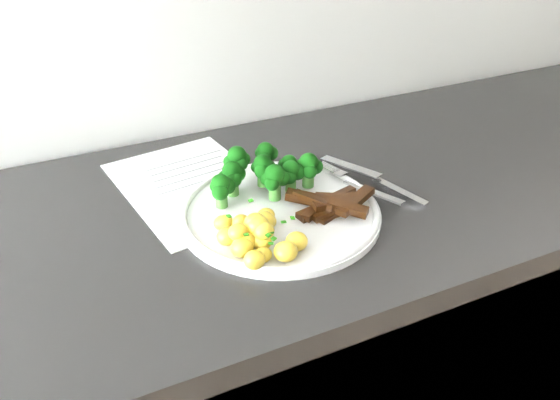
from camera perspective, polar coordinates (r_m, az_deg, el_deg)
name	(u,v)px	position (r m, az deg, el deg)	size (l,w,h in m)	color
counter	(289,383)	(1.23, 0.87, -18.00)	(2.40, 0.60, 0.90)	black
recipe_paper	(194,185)	(0.97, -8.70, 1.47)	(0.26, 0.34, 0.00)	white
plate	(280,212)	(0.88, 0.00, -1.17)	(0.31, 0.31, 0.02)	white
broccoli	(264,170)	(0.91, -1.66, 3.00)	(0.19, 0.11, 0.07)	#376C27
potatoes	(255,234)	(0.80, -2.50, -3.47)	(0.11, 0.13, 0.05)	gold
beef_strips	(331,204)	(0.87, 5.20, -0.43)	(0.14, 0.11, 0.03)	black
fork	(361,185)	(0.94, 8.17, 1.48)	(0.07, 0.18, 0.02)	#BAB9BE
knife	(385,185)	(0.96, 10.56, 1.49)	(0.09, 0.21, 0.02)	#BAB9BE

